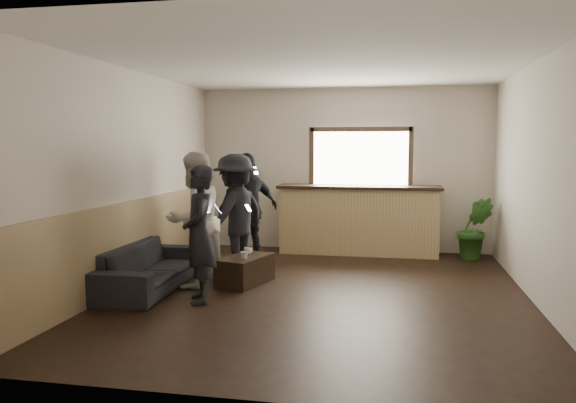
% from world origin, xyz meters
% --- Properties ---
extents(ground, '(5.00, 6.00, 0.01)m').
position_xyz_m(ground, '(0.00, 0.00, 0.00)').
color(ground, black).
extents(room_shell, '(5.01, 6.01, 2.80)m').
position_xyz_m(room_shell, '(-0.74, 0.00, 1.47)').
color(room_shell, silver).
rests_on(room_shell, ground).
extents(bar_counter, '(2.70, 0.68, 2.13)m').
position_xyz_m(bar_counter, '(0.30, 2.70, 0.64)').
color(bar_counter, tan).
rests_on(bar_counter, ground).
extents(sofa, '(0.85, 1.99, 0.57)m').
position_xyz_m(sofa, '(-2.15, -0.20, 0.29)').
color(sofa, black).
rests_on(sofa, ground).
extents(coffee_table, '(0.66, 0.91, 0.36)m').
position_xyz_m(coffee_table, '(-1.02, 0.30, 0.18)').
color(coffee_table, black).
rests_on(coffee_table, ground).
extents(cup_a, '(0.16, 0.16, 0.09)m').
position_xyz_m(cup_a, '(-1.03, 0.47, 0.40)').
color(cup_a, silver).
rests_on(cup_a, coffee_table).
extents(cup_b, '(0.14, 0.14, 0.10)m').
position_xyz_m(cup_b, '(-0.99, 0.15, 0.41)').
color(cup_b, silver).
rests_on(cup_b, coffee_table).
extents(potted_plant, '(0.56, 0.45, 1.01)m').
position_xyz_m(potted_plant, '(2.15, 2.50, 0.50)').
color(potted_plant, '#2D6623').
rests_on(potted_plant, ground).
extents(person_a, '(0.57, 0.68, 1.59)m').
position_xyz_m(person_a, '(-1.31, -0.64, 0.79)').
color(person_a, black).
rests_on(person_a, ground).
extents(person_b, '(0.97, 1.05, 1.74)m').
position_xyz_m(person_b, '(-1.62, 0.03, 0.87)').
color(person_b, beige).
rests_on(person_b, ground).
extents(person_c, '(1.02, 1.26, 1.70)m').
position_xyz_m(person_c, '(-1.29, 0.79, 0.85)').
color(person_c, black).
rests_on(person_c, ground).
extents(person_d, '(1.01, 1.00, 1.71)m').
position_xyz_m(person_d, '(-1.30, 1.53, 0.85)').
color(person_d, black).
rests_on(person_d, ground).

